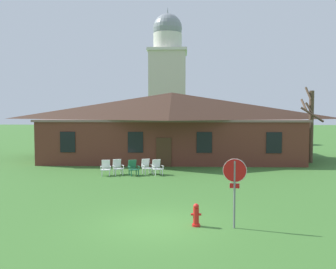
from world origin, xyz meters
TOP-DOWN VIEW (x-y plane):
  - ground_plane at (0.00, 0.00)m, footprint 200.00×200.00m
  - brick_building at (-0.00, 18.55)m, footprint 20.54×10.40m
  - dome_tower at (-1.09, 36.92)m, footprint 5.18×5.18m
  - stop_sign at (2.65, -0.26)m, footprint 0.79×0.20m
  - lawn_chair_by_porch at (-3.84, 9.75)m, footprint 0.71×0.75m
  - lawn_chair_near_door at (-3.16, 10.12)m, footprint 0.80×0.84m
  - lawn_chair_left_end at (-2.15, 9.86)m, footprint 0.80×0.84m
  - lawn_chair_middle at (-1.37, 10.39)m, footprint 0.82×0.85m
  - lawn_chair_right_end at (-0.67, 10.09)m, footprint 0.79×0.83m
  - bare_tree_beside_building at (10.81, 16.04)m, footprint 1.68×1.69m
  - fire_hydrant at (1.37, -0.11)m, footprint 0.36×0.28m

SIDE VIEW (x-z plane):
  - ground_plane at x=0.00m, z-range 0.00..0.00m
  - fire_hydrant at x=1.37m, z-range -0.02..0.77m
  - lawn_chair_by_porch at x=-3.84m, z-range 0.02..0.98m
  - lawn_chair_near_door at x=-3.16m, z-range 0.02..0.98m
  - lawn_chair_left_end at x=-2.15m, z-range 0.02..0.98m
  - lawn_chair_middle at x=-1.37m, z-range 0.02..0.98m
  - lawn_chair_right_end at x=-0.67m, z-range 0.02..0.98m
  - stop_sign at x=2.65m, z-range 0.48..2.86m
  - brick_building at x=0.00m, z-range 0.05..5.64m
  - bare_tree_beside_building at x=10.81m, z-range 0.12..5.99m
  - dome_tower at x=-1.09m, z-range -0.82..17.12m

